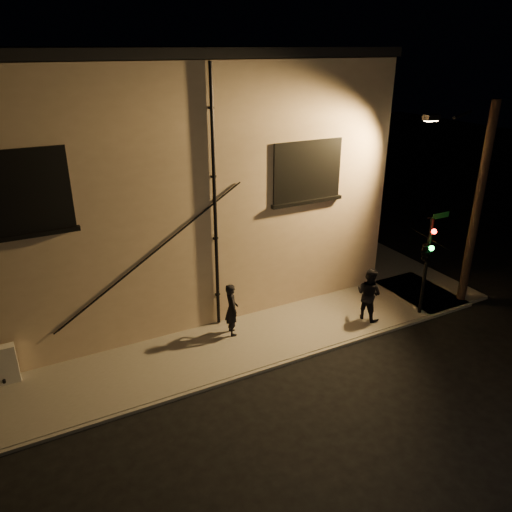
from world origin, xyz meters
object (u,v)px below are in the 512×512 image
pedestrian_a (232,309)px  traffic_signal (427,250)px  pedestrian_b (369,294)px  streetlamp_pole (475,202)px

pedestrian_a → traffic_signal: 6.75m
pedestrian_b → streetlamp_pole: size_ratio=0.25×
traffic_signal → streetlamp_pole: (2.27, 0.25, 1.28)m
pedestrian_a → streetlamp_pole: 9.17m
streetlamp_pole → pedestrian_a: bearing=168.9°
pedestrian_b → pedestrian_a: bearing=57.1°
pedestrian_b → streetlamp_pole: bearing=-113.5°
pedestrian_a → streetlamp_pole: bearing=-91.9°
streetlamp_pole → traffic_signal: bearing=-173.8°
pedestrian_a → streetlamp_pole: size_ratio=0.24×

